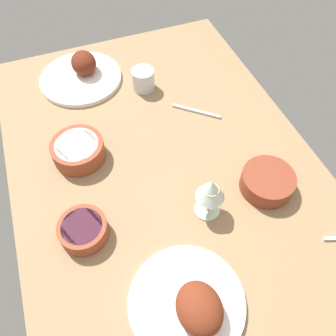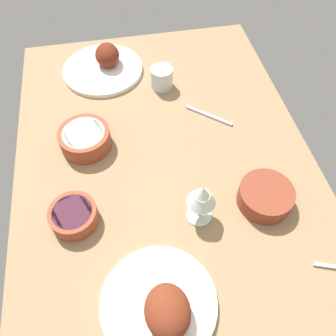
{
  "view_description": "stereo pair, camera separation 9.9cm",
  "coord_description": "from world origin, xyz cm",
  "px_view_note": "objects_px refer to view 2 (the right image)",
  "views": [
    {
      "loc": [
        -53.44,
        20.24,
        86.65
      ],
      "look_at": [
        0.0,
        0.0,
        6.0
      ],
      "focal_mm": 36.15,
      "sensor_mm": 36.0,
      "label": 1
    },
    {
      "loc": [
        -56.12,
        10.74,
        86.65
      ],
      "look_at": [
        0.0,
        0.0,
        6.0
      ],
      "focal_mm": 36.15,
      "sensor_mm": 36.0,
      "label": 2
    }
  ],
  "objects_px": {
    "bowl_cream": "(85,138)",
    "bowl_onions": "(74,216)",
    "fork_loose": "(209,116)",
    "plate_center_main": "(104,65)",
    "bowl_pasta": "(265,196)",
    "water_tumbler": "(162,78)",
    "wine_glass": "(202,197)",
    "plate_far_side": "(162,307)"
  },
  "relations": [
    {
      "from": "plate_center_main",
      "to": "fork_loose",
      "type": "xyz_separation_m",
      "value": [
        -0.31,
        -0.32,
        -0.02
      ]
    },
    {
      "from": "plate_far_side",
      "to": "water_tumbler",
      "type": "relative_size",
      "value": 3.44
    },
    {
      "from": "water_tumbler",
      "to": "fork_loose",
      "type": "xyz_separation_m",
      "value": [
        -0.18,
        -0.13,
        -0.03
      ]
    },
    {
      "from": "bowl_pasta",
      "to": "bowl_onions",
      "type": "height_order",
      "value": "bowl_pasta"
    },
    {
      "from": "bowl_onions",
      "to": "bowl_cream",
      "type": "bearing_deg",
      "value": -9.53
    },
    {
      "from": "plate_far_side",
      "to": "wine_glass",
      "type": "height_order",
      "value": "wine_glass"
    },
    {
      "from": "plate_center_main",
      "to": "wine_glass",
      "type": "relative_size",
      "value": 2.11
    },
    {
      "from": "plate_far_side",
      "to": "fork_loose",
      "type": "relative_size",
      "value": 1.61
    },
    {
      "from": "plate_far_side",
      "to": "bowl_cream",
      "type": "height_order",
      "value": "plate_far_side"
    },
    {
      "from": "bowl_pasta",
      "to": "bowl_onions",
      "type": "relative_size",
      "value": 1.17
    },
    {
      "from": "plate_center_main",
      "to": "wine_glass",
      "type": "bearing_deg",
      "value": -163.22
    },
    {
      "from": "water_tumbler",
      "to": "fork_loose",
      "type": "height_order",
      "value": "water_tumbler"
    },
    {
      "from": "bowl_cream",
      "to": "bowl_pasta",
      "type": "xyz_separation_m",
      "value": [
        -0.3,
        -0.47,
        -0.0
      ]
    },
    {
      "from": "bowl_pasta",
      "to": "bowl_onions",
      "type": "bearing_deg",
      "value": 85.6
    },
    {
      "from": "bowl_cream",
      "to": "fork_loose",
      "type": "xyz_separation_m",
      "value": [
        0.05,
        -0.41,
        -0.03
      ]
    },
    {
      "from": "wine_glass",
      "to": "water_tumbler",
      "type": "bearing_deg",
      "value": 0.67
    },
    {
      "from": "bowl_cream",
      "to": "bowl_onions",
      "type": "distance_m",
      "value": 0.26
    },
    {
      "from": "bowl_pasta",
      "to": "water_tumbler",
      "type": "relative_size",
      "value": 1.88
    },
    {
      "from": "bowl_onions",
      "to": "water_tumbler",
      "type": "bearing_deg",
      "value": -33.74
    },
    {
      "from": "bowl_onions",
      "to": "wine_glass",
      "type": "relative_size",
      "value": 0.91
    },
    {
      "from": "wine_glass",
      "to": "plate_center_main",
      "type": "bearing_deg",
      "value": 16.78
    },
    {
      "from": "bowl_onions",
      "to": "plate_far_side",
      "type": "bearing_deg",
      "value": -144.78
    },
    {
      "from": "plate_far_side",
      "to": "water_tumbler",
      "type": "xyz_separation_m",
      "value": [
        0.75,
        -0.13,
        0.01
      ]
    },
    {
      "from": "plate_far_side",
      "to": "fork_loose",
      "type": "xyz_separation_m",
      "value": [
        0.58,
        -0.26,
        -0.02
      ]
    },
    {
      "from": "bowl_cream",
      "to": "water_tumbler",
      "type": "bearing_deg",
      "value": -50.99
    },
    {
      "from": "plate_far_side",
      "to": "plate_center_main",
      "type": "distance_m",
      "value": 0.89
    },
    {
      "from": "bowl_onions",
      "to": "wine_glass",
      "type": "distance_m",
      "value": 0.34
    },
    {
      "from": "wine_glass",
      "to": "fork_loose",
      "type": "height_order",
      "value": "wine_glass"
    },
    {
      "from": "plate_far_side",
      "to": "fork_loose",
      "type": "bearing_deg",
      "value": -24.53
    },
    {
      "from": "bowl_pasta",
      "to": "wine_glass",
      "type": "bearing_deg",
      "value": 92.48
    },
    {
      "from": "fork_loose",
      "to": "wine_glass",
      "type": "bearing_deg",
      "value": 111.67
    },
    {
      "from": "plate_far_side",
      "to": "wine_glass",
      "type": "xyz_separation_m",
      "value": [
        0.22,
        -0.14,
        0.07
      ]
    },
    {
      "from": "bowl_cream",
      "to": "bowl_pasta",
      "type": "bearing_deg",
      "value": -122.14
    },
    {
      "from": "plate_center_main",
      "to": "bowl_pasta",
      "type": "relative_size",
      "value": 1.98
    },
    {
      "from": "plate_far_side",
      "to": "bowl_onions",
      "type": "xyz_separation_m",
      "value": [
        0.27,
        0.19,
        -0.0
      ]
    },
    {
      "from": "wine_glass",
      "to": "fork_loose",
      "type": "bearing_deg",
      "value": -18.94
    },
    {
      "from": "bowl_cream",
      "to": "fork_loose",
      "type": "height_order",
      "value": "bowl_cream"
    },
    {
      "from": "plate_far_side",
      "to": "plate_center_main",
      "type": "xyz_separation_m",
      "value": [
        0.88,
        0.06,
        -0.0
      ]
    },
    {
      "from": "plate_center_main",
      "to": "bowl_onions",
      "type": "distance_m",
      "value": 0.63
    },
    {
      "from": "plate_far_side",
      "to": "bowl_pasta",
      "type": "xyz_separation_m",
      "value": [
        0.23,
        -0.33,
        0.0
      ]
    },
    {
      "from": "fork_loose",
      "to": "water_tumbler",
      "type": "bearing_deg",
      "value": -13.87
    },
    {
      "from": "plate_center_main",
      "to": "water_tumbler",
      "type": "distance_m",
      "value": 0.23
    }
  ]
}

